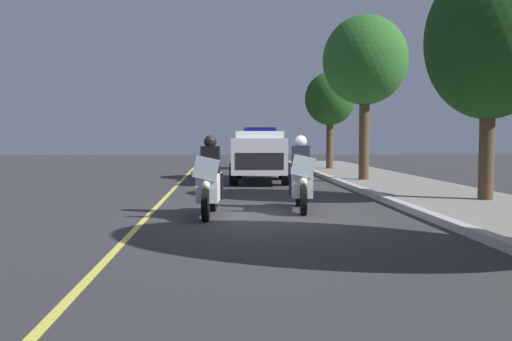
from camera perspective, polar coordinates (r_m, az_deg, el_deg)
ground_plane at (r=11.38m, az=0.35°, el=-4.87°), size 80.00×80.00×0.00m
curb_strip at (r=12.10m, az=16.83°, el=-4.16°), size 48.00×0.24×0.15m
sidewalk_strip at (r=12.89m, az=24.79°, el=-3.98°), size 48.00×3.60×0.10m
lane_stripe_center at (r=11.47m, az=-11.58°, el=-4.86°), size 48.00×0.12×0.01m
police_motorcycle_lead_left at (r=11.35m, az=-5.00°, el=-1.35°), size 2.14×0.62×1.72m
police_motorcycle_lead_right at (r=12.20m, az=4.86°, el=-1.01°), size 2.14×0.62×1.72m
police_suv at (r=20.07m, az=0.44°, el=1.84°), size 5.03×2.38×2.05m
tree_mid_block at (r=14.83m, az=23.75°, el=12.61°), size 3.16×3.16×5.98m
tree_far_back at (r=20.43m, az=11.61°, el=11.41°), size 3.12×3.12×6.07m
tree_behind_suv at (r=27.31m, az=7.94°, el=7.55°), size 2.54×2.54×4.85m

